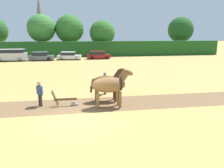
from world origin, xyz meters
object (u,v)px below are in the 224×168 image
tree_center_right (102,33)px  parked_car_center (98,55)px  plow (68,101)px  parked_car_left (41,56)px  tree_center_left (41,28)px  parked_van (11,55)px  draft_horse_lead_left (110,85)px  farmer_beside_team (105,81)px  tree_right (181,30)px  farmer_at_plow (40,92)px  tree_center (70,29)px  church_spire (40,20)px  parked_car_center_left (69,56)px  draft_horse_lead_right (107,82)px

tree_center_right → parked_car_center: size_ratio=1.75×
plow → parked_car_left: parked_car_left is taller
parked_car_left → parked_car_center: parked_car_left is taller
tree_center_left → parked_van: 10.78m
draft_horse_lead_left → farmer_beside_team: 3.10m
plow → tree_center_left: bearing=100.2°
tree_center_right → plow: tree_center_right is taller
parked_van → parked_car_center: bearing=4.0°
plow → tree_center_right: bearing=79.5°
parked_car_left → plow: bearing=-77.2°
tree_right → farmer_at_plow: tree_right is taller
draft_horse_lead_left → farmer_beside_team: size_ratio=1.61×
tree_center → church_spire: bearing=109.3°
tree_right → parked_car_left: tree_right is taller
tree_center → tree_right: 25.91m
draft_horse_lead_left → parked_car_center_left: size_ratio=0.64×
plow → tree_center: bearing=90.9°
draft_horse_lead_left → farmer_beside_team: draft_horse_lead_left is taller
parked_van → farmer_beside_team: bearing=-60.4°
parked_car_center → church_spire: bearing=111.3°
tree_right → draft_horse_lead_right: bearing=-122.8°
draft_horse_lead_right → farmer_at_plow: bearing=-174.7°
draft_horse_lead_left → draft_horse_lead_right: size_ratio=1.06×
farmer_beside_team → parked_car_center_left: farmer_beside_team is taller
tree_center_left → farmer_at_plow: bearing=-82.8°
draft_horse_lead_left → parked_car_center: draft_horse_lead_left is taller
draft_horse_lead_left → tree_center_right: bearing=83.9°
church_spire → draft_horse_lead_right: bearing=-78.4°
tree_center → parked_car_left: bearing=-117.6°
tree_center_left → tree_right: 31.63m
tree_center_left → tree_right: tree_center_left is taller
tree_right → parked_car_center: tree_right is taller
church_spire → parked_car_center_left: size_ratio=3.86×
tree_center_right → farmer_beside_team: (-3.89, -32.04, -3.72)m
tree_center_left → tree_center_right: tree_center_left is taller
farmer_beside_team → draft_horse_lead_left: bearing=-87.7°
farmer_at_plow → parked_van: (-8.39, 25.51, 0.12)m
plow → parked_car_center: parked_car_center is taller
tree_right → church_spire: bearing=142.7°
parked_car_center_left → parked_car_center: 5.28m
tree_center_left → tree_center: (5.71, 0.34, -0.09)m
tree_right → parked_car_left: size_ratio=1.99×
draft_horse_lead_left → parked_car_center: (2.17, 27.26, -0.75)m
church_spire → parked_car_center_left: (9.85, -37.29, -8.13)m
farmer_beside_team → tree_center_left: bearing=109.2°
tree_center → tree_right: tree_center is taller
plow → farmer_at_plow: farmer_at_plow is taller
tree_center_left → draft_horse_lead_right: size_ratio=3.25×
draft_horse_lead_right → farmer_beside_team: 1.83m
farmer_at_plow → parked_car_center_left: 25.96m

